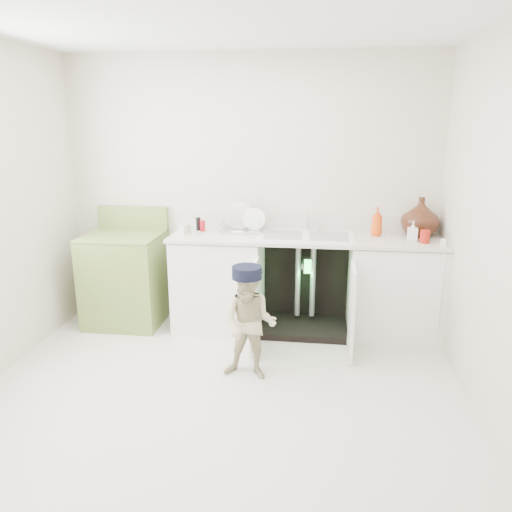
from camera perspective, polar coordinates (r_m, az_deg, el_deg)
The scene contains 5 objects.
ground at distance 3.76m, azimuth -4.00°, elevation -15.24°, with size 3.50×3.50×0.00m, color beige.
room_shell at distance 3.30m, azimuth -4.40°, elevation 3.75°, with size 6.00×5.50×1.26m.
counter_run at distance 4.61m, azimuth 6.08°, elevation -2.82°, with size 2.44×1.02×1.25m.
avocado_stove at distance 4.94m, azimuth -14.65°, elevation -2.35°, with size 0.70×0.65×1.09m.
repair_worker at distance 3.76m, azimuth -0.73°, elevation -7.60°, with size 0.67×0.80×0.88m.
Camera 1 is at (0.67, -3.16, 1.92)m, focal length 35.00 mm.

